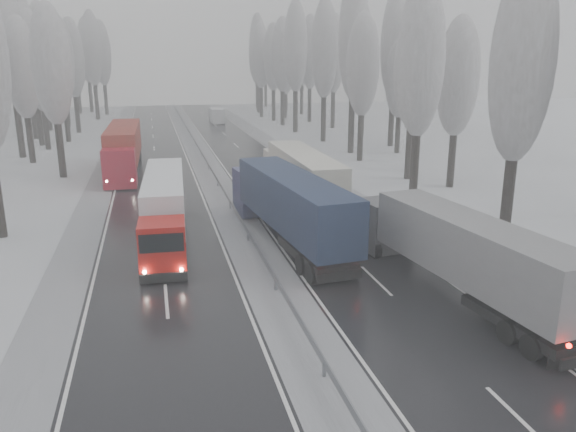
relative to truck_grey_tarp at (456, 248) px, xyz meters
name	(u,v)px	position (x,y,z in m)	size (l,w,h in m)	color
carriageway_right	(291,199)	(-2.96, 20.35, -2.31)	(7.50, 200.00, 0.03)	black
carriageway_left	(159,206)	(-13.46, 20.35, -2.31)	(7.50, 200.00, 0.03)	black
median_slush	(227,202)	(-8.21, 20.35, -2.30)	(3.00, 200.00, 0.04)	#A2A4AA
shoulder_right	(349,195)	(1.99, 20.35, -2.30)	(2.40, 200.00, 0.04)	#A2A4AA
shoulder_left	(91,210)	(-18.41, 20.35, -2.30)	(2.40, 200.00, 0.04)	#A2A4AA
median_guardrail	(227,195)	(-8.21, 20.33, -1.73)	(0.12, 200.00, 0.76)	slate
tree_16	(522,64)	(6.82, 6.02, 8.34)	(3.60, 3.60, 16.53)	black
tree_18	(421,62)	(6.30, 17.38, 8.38)	(3.60, 3.60, 16.58)	black
tree_19	(458,78)	(11.81, 21.38, 7.09)	(3.60, 3.60, 14.57)	black
tree_20	(414,68)	(9.69, 25.51, 7.82)	(3.60, 3.60, 15.71)	black
tree_21	(418,48)	(11.91, 29.51, 9.68)	(3.60, 3.60, 18.62)	black
tree_22	(363,66)	(8.81, 35.95, 7.92)	(3.60, 3.60, 15.86)	black
tree_23	(401,78)	(15.10, 39.95, 6.44)	(3.60, 3.60, 13.55)	black
tree_24	(354,39)	(9.69, 41.37, 10.86)	(3.60, 3.60, 20.49)	black
tree_25	(395,46)	(16.60, 45.37, 10.20)	(3.60, 3.60, 19.44)	black
tree_26	(325,50)	(9.35, 51.62, 9.78)	(3.60, 3.60, 18.78)	black
tree_27	(364,56)	(16.50, 55.62, 9.04)	(3.60, 3.60, 17.62)	black
tree_28	(296,47)	(8.13, 62.30, 10.31)	(3.60, 3.60, 19.62)	black
tree_29	(334,54)	(15.50, 66.30, 9.35)	(3.60, 3.60, 18.11)	black
tree_30	(282,56)	(8.35, 72.05, 9.19)	(3.60, 3.60, 17.86)	black
tree_31	(310,53)	(14.27, 76.05, 9.65)	(3.60, 3.60, 18.58)	black
tree_32	(273,58)	(8.42, 79.56, 8.86)	(3.60, 3.60, 17.33)	black
tree_33	(285,68)	(11.56, 83.56, 6.94)	(3.60, 3.60, 14.33)	black
tree_34	(261,57)	(7.52, 86.66, 9.05)	(3.60, 3.60, 17.63)	black
tree_35	(302,55)	(16.73, 90.66, 9.44)	(3.60, 3.60, 18.25)	black
tree_36	(258,49)	(8.83, 96.51, 10.70)	(3.60, 3.60, 20.23)	black
tree_37	(286,61)	(15.81, 100.51, 8.24)	(3.60, 3.60, 16.37)	black
tree_38	(257,56)	(10.52, 107.07, 9.27)	(3.60, 3.60, 17.97)	black
tree_39	(265,61)	(13.34, 111.07, 8.13)	(3.60, 3.60, 16.19)	black
tree_62	(51,66)	(-22.15, 34.08, 8.03)	(3.60, 3.60, 16.04)	black
tree_64	(22,69)	(-26.47, 43.06, 7.63)	(3.60, 3.60, 15.42)	black
tree_65	(8,44)	(-28.26, 47.06, 10.22)	(3.60, 3.60, 19.48)	black
tree_66	(39,69)	(-26.37, 52.69, 7.51)	(3.60, 3.60, 15.23)	black
tree_67	(32,58)	(-27.76, 56.69, 8.71)	(3.60, 3.60, 17.09)	black
tree_68	(60,61)	(-24.79, 59.46, 8.42)	(3.60, 3.60, 16.65)	black
tree_69	(25,48)	(-29.63, 63.46, 10.14)	(3.60, 3.60, 19.35)	black
tree_70	(72,59)	(-24.54, 69.54, 8.70)	(3.60, 3.60, 17.09)	black
tree_71	(41,48)	(-29.30, 73.54, 10.30)	(3.60, 3.60, 19.61)	black
tree_72	(63,67)	(-27.14, 78.88, 7.44)	(3.60, 3.60, 15.11)	black
tree_73	(47,58)	(-30.03, 82.88, 8.78)	(3.60, 3.60, 17.22)	black
tree_74	(92,49)	(-23.28, 89.68, 10.35)	(3.60, 3.60, 19.68)	black
tree_75	(43,53)	(-32.41, 93.68, 9.66)	(3.60, 3.60, 18.60)	black
tree_76	(102,54)	(-22.26, 99.07, 9.63)	(3.60, 3.60, 18.55)	black
tree_77	(76,68)	(-27.87, 103.07, 6.94)	(3.60, 3.60, 14.32)	black
tree_78	(86,51)	(-25.77, 105.66, 10.27)	(3.60, 3.60, 19.55)	black
tree_79	(75,59)	(-28.54, 109.66, 8.69)	(3.60, 3.60, 17.07)	black
truck_grey_tarp	(456,248)	(0.00, 0.00, 0.00)	(4.28, 15.66, 3.98)	#454649
truck_blue_box	(287,202)	(-5.90, 9.65, 0.22)	(4.52, 17.16, 4.36)	navy
truck_cream_box	(300,174)	(-2.75, 18.31, 0.15)	(2.64, 16.55, 4.24)	beige
box_truck_distant	(217,115)	(-2.24, 78.04, -0.98)	(2.24, 7.06, 2.63)	silver
truck_red_white	(164,203)	(-13.14, 12.29, -0.07)	(3.07, 15.15, 3.86)	#B20E09
truck_red_red	(123,147)	(-16.41, 34.44, 0.34)	(3.12, 17.85, 4.56)	#A5091A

